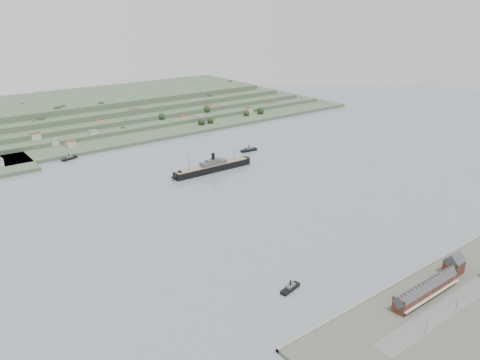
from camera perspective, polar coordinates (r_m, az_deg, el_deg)
ground at (r=408.77m, az=2.20°, el=-2.97°), size 1400.00×1400.00×0.00m
near_shore at (r=306.95m, az=25.65°, el=-13.73°), size 220.00×80.00×2.60m
terrace_row at (r=302.96m, az=21.76°, el=-12.25°), size 55.60×9.80×11.07m
gabled_building at (r=333.10m, az=24.65°, el=-9.30°), size 10.40×10.18×14.09m
far_peninsula at (r=747.07m, az=-15.76°, el=8.21°), size 760.00×309.00×30.00m
steamship at (r=486.15m, az=-3.68°, el=1.49°), size 97.62×12.92×23.43m
tugboat at (r=294.40m, az=6.15°, el=-12.94°), size 15.79×7.00×6.88m
ferry_west at (r=558.47m, az=-20.09°, el=2.52°), size 18.92×11.15×6.86m
ferry_east at (r=555.01m, az=1.09°, el=3.72°), size 20.85×7.01×7.70m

